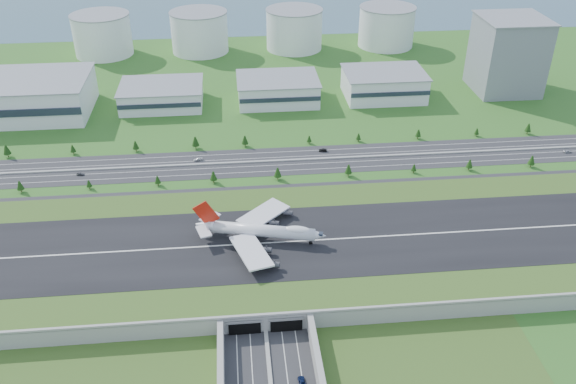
{
  "coord_description": "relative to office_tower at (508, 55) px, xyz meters",
  "views": [
    {
      "loc": [
        -8.71,
        -232.88,
        178.99
      ],
      "look_at": [
        17.49,
        35.0,
        14.39
      ],
      "focal_mm": 38.0,
      "sensor_mm": 36.0,
      "label": 1
    }
  ],
  "objects": [
    {
      "name": "north_expressway",
      "position": [
        -200.0,
        -100.0,
        -27.44
      ],
      "size": [
        560.0,
        36.0,
        0.12
      ],
      "primitive_type": "cube",
      "color": "#28282B",
      "rests_on": "ground"
    },
    {
      "name": "car_7",
      "position": [
        -231.77,
        -94.35,
        -26.54
      ],
      "size": [
        6.08,
        3.31,
        1.67
      ],
      "primitive_type": "imported",
      "rotation": [
        0.0,
        0.0,
        -1.4
      ],
      "color": "silver",
      "rests_on": "ground"
    },
    {
      "name": "ground",
      "position": [
        -200.0,
        -195.0,
        -27.5
      ],
      "size": [
        1200.0,
        1200.0,
        0.0
      ],
      "primitive_type": "plane",
      "color": "#255A1C",
      "rests_on": "ground"
    },
    {
      "name": "airfield_deck",
      "position": [
        -200.0,
        -195.09,
        -23.38
      ],
      "size": [
        520.0,
        100.0,
        9.2
      ],
      "color": "#969791",
      "rests_on": "ground"
    },
    {
      "name": "fuel_tank_c",
      "position": [
        -150.0,
        115.0,
        -10.0
      ],
      "size": [
        50.0,
        50.0,
        35.0
      ],
      "primitive_type": "cylinder",
      "color": "white",
      "rests_on": "ground"
    },
    {
      "name": "office_tower",
      "position": [
        0.0,
        0.0,
        0.0
      ],
      "size": [
        46.0,
        46.0,
        55.0
      ],
      "primitive_type": "cube",
      "color": "gray",
      "rests_on": "ground"
    },
    {
      "name": "car_4",
      "position": [
        -300.31,
        -105.88,
        -26.61
      ],
      "size": [
        4.71,
        2.33,
        1.54
      ],
      "primitive_type": "imported",
      "rotation": [
        0.0,
        0.0,
        1.46
      ],
      "color": "#4D4E51",
      "rests_on": "ground"
    },
    {
      "name": "bay_water",
      "position": [
        -200.0,
        285.0,
        -27.47
      ],
      "size": [
        1200.0,
        260.0,
        0.06
      ],
      "primitive_type": "cube",
      "color": "#385B6B",
      "rests_on": "ground"
    },
    {
      "name": "car_5",
      "position": [
        -153.43,
        -89.88,
        -26.52
      ],
      "size": [
        5.42,
        2.61,
        1.71
      ],
      "primitive_type": "imported",
      "rotation": [
        0.0,
        0.0,
        -1.73
      ],
      "color": "black",
      "rests_on": "ground"
    },
    {
      "name": "tree_row",
      "position": [
        -195.45,
        -99.16,
        -22.83
      ],
      "size": [
        499.46,
        48.7,
        8.4
      ],
      "color": "#3D2819",
      "rests_on": "ground"
    },
    {
      "name": "hangar_mid_c",
      "position": [
        -95.0,
        -5.0,
        -18.0
      ],
      "size": [
        58.0,
        42.0,
        19.0
      ],
      "primitive_type": "cube",
      "color": "silver",
      "rests_on": "ground"
    },
    {
      "name": "fuel_tank_b",
      "position": [
        -235.0,
        115.0,
        -10.0
      ],
      "size": [
        50.0,
        50.0,
        35.0
      ],
      "primitive_type": "cylinder",
      "color": "white",
      "rests_on": "ground"
    },
    {
      "name": "car_6",
      "position": [
        -0.08,
        -106.28,
        -26.68
      ],
      "size": [
        5.18,
        2.61,
        1.4
      ],
      "primitive_type": "imported",
      "rotation": [
        0.0,
        0.0,
        1.63
      ],
      "color": "silver",
      "rests_on": "ground"
    },
    {
      "name": "boeing_747",
      "position": [
        -198.8,
        -192.03,
        -13.89
      ],
      "size": [
        62.7,
        58.57,
        19.72
      ],
      "rotation": [
        0.0,
        0.0,
        -0.24
      ],
      "color": "silver",
      "rests_on": "airfield_deck"
    },
    {
      "name": "fuel_tank_a",
      "position": [
        -320.0,
        115.0,
        -10.0
      ],
      "size": [
        50.0,
        50.0,
        35.0
      ],
      "primitive_type": "cylinder",
      "color": "white",
      "rests_on": "ground"
    },
    {
      "name": "hangar_west",
      "position": [
        -370.0,
        -10.0,
        -15.0
      ],
      "size": [
        120.0,
        60.0,
        25.0
      ],
      "primitive_type": "cube",
      "color": "silver",
      "rests_on": "ground"
    },
    {
      "name": "car_2",
      "position": [
        -188.4,
        -272.78,
        -26.63
      ],
      "size": [
        2.9,
        5.55,
        1.49
      ],
      "primitive_type": "imported",
      "rotation": [
        0.0,
        0.0,
        3.22
      ],
      "color": "#0B173B",
      "rests_on": "ground"
    },
    {
      "name": "fuel_tank_d",
      "position": [
        -65.0,
        115.0,
        -10.0
      ],
      "size": [
        50.0,
        50.0,
        35.0
      ],
      "primitive_type": "cylinder",
      "color": "white",
      "rests_on": "ground"
    },
    {
      "name": "hangar_mid_b",
      "position": [
        -175.0,
        -5.0,
        -19.0
      ],
      "size": [
        58.0,
        42.0,
        17.0
      ],
      "primitive_type": "cube",
      "color": "silver",
      "rests_on": "ground"
    },
    {
      "name": "hangar_mid_a",
      "position": [
        -260.0,
        -5.0,
        -20.0
      ],
      "size": [
        58.0,
        42.0,
        15.0
      ],
      "primitive_type": "cube",
      "color": "silver",
      "rests_on": "ground"
    }
  ]
}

